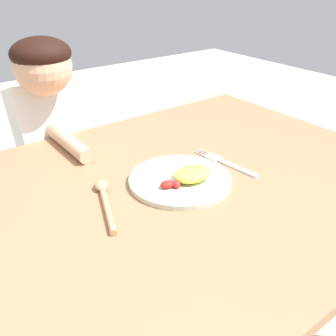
% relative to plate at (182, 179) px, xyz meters
% --- Properties ---
extents(dining_table, '(1.49, 0.96, 0.72)m').
position_rel_plate_xyz_m(dining_table, '(-0.11, 0.01, -0.13)').
color(dining_table, '#9A6C4A').
rests_on(dining_table, ground_plane).
extents(plate, '(0.27, 0.27, 0.04)m').
position_rel_plate_xyz_m(plate, '(0.00, 0.00, 0.00)').
color(plate, beige).
rests_on(plate, dining_table).
extents(fork, '(0.04, 0.22, 0.01)m').
position_rel_plate_xyz_m(fork, '(0.17, 0.01, -0.01)').
color(fork, silver).
rests_on(fork, dining_table).
extents(spoon, '(0.10, 0.22, 0.02)m').
position_rel_plate_xyz_m(spoon, '(-0.20, 0.04, -0.00)').
color(spoon, tan).
rests_on(spoon, dining_table).
extents(person, '(0.21, 0.45, 1.04)m').
position_rel_plate_xyz_m(person, '(-0.15, 0.57, -0.17)').
color(person, '#424F58').
rests_on(person, ground_plane).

